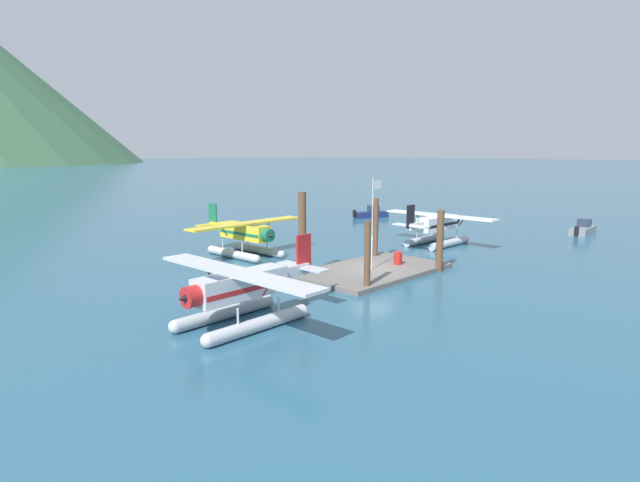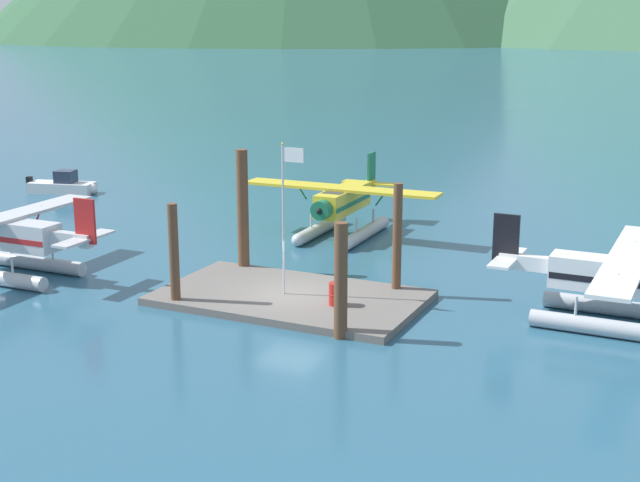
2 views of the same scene
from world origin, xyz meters
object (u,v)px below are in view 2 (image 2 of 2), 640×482
object	(u,v)px
seaplane_yellow_bow_left	(342,207)
seaplane_silver_port_aft	(10,242)
flagpole	(286,202)
fuel_drum	(336,294)
seaplane_white_stbd_fwd	(618,285)
boat_white_open_west	(64,186)

from	to	relation	value
seaplane_yellow_bow_left	seaplane_silver_port_aft	size ratio (longest dim) A/B	1.00
flagpole	seaplane_silver_port_aft	distance (m)	12.95
flagpole	fuel_drum	xyz separation A→B (m)	(2.35, -0.39, -3.34)
seaplane_white_stbd_fwd	seaplane_silver_port_aft	size ratio (longest dim) A/B	1.00
seaplane_yellow_bow_left	boat_white_open_west	xyz separation A→B (m)	(-21.11, 3.08, -1.09)
seaplane_yellow_bow_left	seaplane_silver_port_aft	world-z (taller)	same
seaplane_white_stbd_fwd	seaplane_silver_port_aft	xyz separation A→B (m)	(-24.84, -4.57, 0.00)
boat_white_open_west	flagpole	bearing A→B (deg)	-30.66
flagpole	seaplane_white_stbd_fwd	distance (m)	12.81
flagpole	seaplane_white_stbd_fwd	world-z (taller)	flagpole
seaplane_white_stbd_fwd	fuel_drum	bearing A→B (deg)	-163.64
boat_white_open_west	seaplane_silver_port_aft	bearing A→B (deg)	-55.59
seaplane_white_stbd_fwd	boat_white_open_west	xyz separation A→B (m)	(-35.76, 11.37, -1.09)
flagpole	seaplane_white_stbd_fwd	size ratio (longest dim) A/B	0.59
seaplane_yellow_bow_left	seaplane_white_stbd_fwd	distance (m)	16.84
fuel_drum	seaplane_yellow_bow_left	bearing A→B (deg)	112.73
seaplane_yellow_bow_left	seaplane_silver_port_aft	bearing A→B (deg)	-128.38
seaplane_white_stbd_fwd	seaplane_silver_port_aft	bearing A→B (deg)	-169.58
seaplane_silver_port_aft	boat_white_open_west	xyz separation A→B (m)	(-10.92, 15.94, -1.09)
fuel_drum	seaplane_silver_port_aft	bearing A→B (deg)	-173.69
seaplane_silver_port_aft	seaplane_white_stbd_fwd	bearing A→B (deg)	10.42
seaplane_yellow_bow_left	seaplane_white_stbd_fwd	size ratio (longest dim) A/B	1.00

